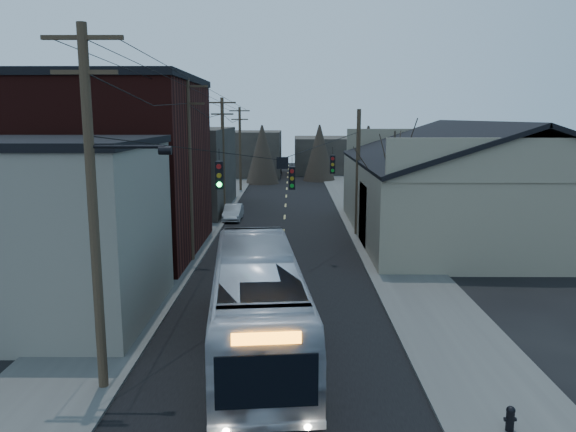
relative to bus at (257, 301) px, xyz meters
name	(u,v)px	position (x,y,z in m)	size (l,w,h in m)	color
road_surface	(284,222)	(0.59, 23.94, -1.71)	(9.00, 110.00, 0.02)	black
sidewalk_left	(200,221)	(-5.91, 23.94, -1.66)	(4.00, 110.00, 0.12)	#474744
sidewalk_right	(369,221)	(7.09, 23.94, -1.66)	(4.00, 110.00, 0.12)	#474744
building_clapboard	(48,233)	(-8.41, 2.94, 1.78)	(8.00, 8.00, 7.00)	gray
building_brick	(110,169)	(-9.41, 13.94, 3.28)	(10.00, 12.00, 10.00)	black
building_left_far	(176,169)	(-8.91, 29.94, 1.78)	(9.00, 14.00, 7.00)	#2D2924
warehouse	(476,197)	(13.59, 18.94, 0.98)	(16.16, 20.60, 7.73)	gray
building_far_left	(244,153)	(-5.41, 58.94, 1.28)	(10.00, 12.00, 6.00)	#2D2924
building_far_right	(336,155)	(7.59, 63.94, 0.78)	(12.00, 14.00, 5.00)	#2D2924
bare_tree	(393,193)	(7.09, 13.94, 1.88)	(0.40, 0.40, 7.20)	black
utility_lines	(235,164)	(-2.52, 18.08, 3.24)	(11.24, 45.28, 10.50)	#382B1E
bus	(257,301)	(0.00, 0.00, 0.00)	(2.89, 12.33, 3.44)	#B4B7C1
parked_car	(233,212)	(-3.43, 24.67, -1.10)	(1.30, 3.74, 1.23)	#A0A4A8
fire_hydrant	(510,418)	(6.76, -5.39, -1.24)	(0.31, 0.23, 0.67)	black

